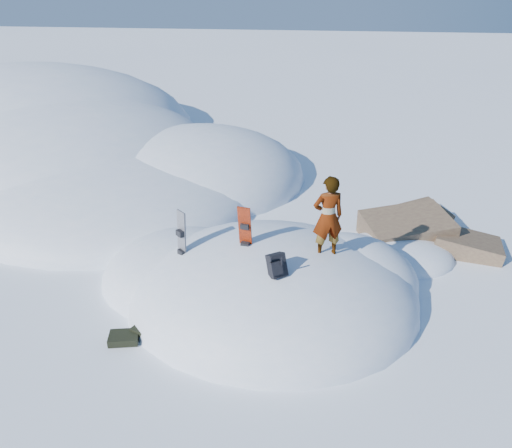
# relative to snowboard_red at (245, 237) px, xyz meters

# --- Properties ---
(ground) EXTENTS (120.00, 120.00, 0.00)m
(ground) POSITION_rel_snowboard_red_xyz_m (0.62, 0.02, -1.66)
(ground) COLOR white
(ground) RESTS_ON ground
(snow_mound) EXTENTS (8.00, 6.00, 3.00)m
(snow_mound) POSITION_rel_snowboard_red_xyz_m (0.45, 0.26, -1.66)
(snow_mound) COLOR white
(snow_mound) RESTS_ON ground
(snow_ridge) EXTENTS (21.50, 18.50, 6.40)m
(snow_ridge) POSITION_rel_snowboard_red_xyz_m (-9.81, 9.87, -1.66)
(snow_ridge) COLOR white
(snow_ridge) RESTS_ON ground
(rock_outcrop) EXTENTS (4.68, 4.41, 1.68)m
(rock_outcrop) POSITION_rel_snowboard_red_xyz_m (4.34, 3.03, -1.64)
(rock_outcrop) COLOR brown
(rock_outcrop) RESTS_ON ground
(snowboard_red) EXTENTS (0.34, 0.29, 1.61)m
(snowboard_red) POSITION_rel_snowboard_red_xyz_m (0.00, 0.00, 0.00)
(snowboard_red) COLOR red
(snowboard_red) RESTS_ON snow_mound
(snowboard_dark) EXTENTS (0.31, 0.33, 1.71)m
(snowboard_dark) POSITION_rel_snowboard_red_xyz_m (-1.49, -0.05, -0.27)
(snowboard_dark) COLOR black
(snowboard_dark) RESTS_ON snow_mound
(backpack) EXTENTS (0.52, 0.58, 0.59)m
(backpack) POSITION_rel_snowboard_red_xyz_m (0.81, -1.06, -0.05)
(backpack) COLOR black
(backpack) RESTS_ON snow_mound
(gear_pile) EXTENTS (0.84, 0.64, 0.22)m
(gear_pile) POSITION_rel_snowboard_red_xyz_m (-2.30, -1.90, -1.55)
(gear_pile) COLOR black
(gear_pile) RESTS_ON ground
(person) EXTENTS (0.80, 0.66, 1.90)m
(person) POSITION_rel_snowboard_red_xyz_m (1.83, 0.00, 0.62)
(person) COLOR slate
(person) RESTS_ON snow_mound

